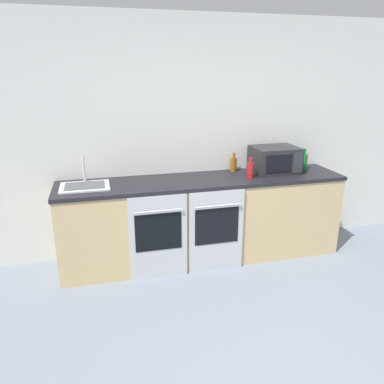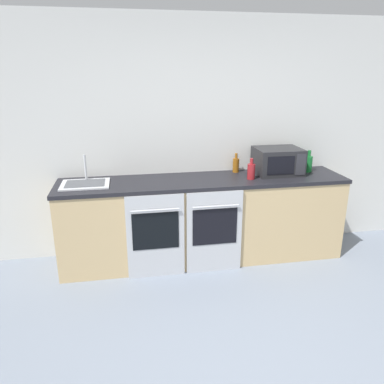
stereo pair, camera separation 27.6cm
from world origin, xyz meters
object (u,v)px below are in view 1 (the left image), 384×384
at_px(bottle_amber, 233,164).
at_px(sink, 85,185).
at_px(oven_left, 158,237).
at_px(microwave, 275,160).
at_px(bottle_green, 304,161).
at_px(bottle_red, 250,170).
at_px(oven_right, 216,231).

distance_m(bottle_amber, sink, 1.66).
distance_m(oven_left, microwave, 1.59).
bearing_deg(microwave, bottle_green, 2.57).
height_order(bottle_red, sink, sink).
bearing_deg(microwave, sink, -178.19).
relative_size(oven_left, sink, 1.84).
relative_size(oven_left, bottle_amber, 4.03).
distance_m(oven_left, bottle_green, 1.93).
height_order(oven_left, bottle_green, bottle_green).
bearing_deg(microwave, bottle_red, -156.03).
height_order(microwave, bottle_red, microwave).
bearing_deg(oven_left, bottle_amber, 29.20).
height_order(bottle_red, bottle_green, bottle_green).
distance_m(oven_right, bottle_green, 1.38).
relative_size(oven_right, sink, 1.84).
distance_m(oven_left, bottle_red, 1.22).
distance_m(bottle_amber, bottle_green, 0.83).
xyz_separation_m(bottle_amber, sink, (-1.64, -0.21, -0.07)).
bearing_deg(bottle_green, oven_right, -160.62).
relative_size(bottle_red, sink, 0.47).
xyz_separation_m(bottle_red, sink, (-1.72, 0.09, -0.07)).
xyz_separation_m(oven_left, bottle_red, (1.05, 0.24, 0.56)).
xyz_separation_m(microwave, bottle_amber, (-0.44, 0.14, -0.06)).
bearing_deg(oven_right, bottle_red, 28.27).
bearing_deg(bottle_amber, sink, -172.76).
relative_size(oven_left, microwave, 1.76).
bearing_deg(bottle_amber, oven_right, -124.23).
relative_size(bottle_green, sink, 0.52).
height_order(oven_left, oven_right, same).
xyz_separation_m(oven_right, bottle_red, (0.45, 0.24, 0.56)).
distance_m(oven_right, bottle_amber, 0.86).
bearing_deg(bottle_red, oven_left, -167.09).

